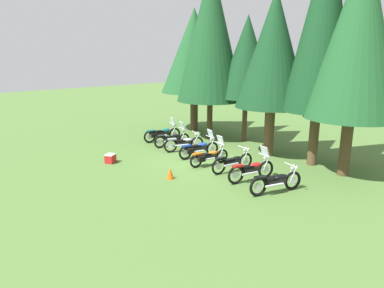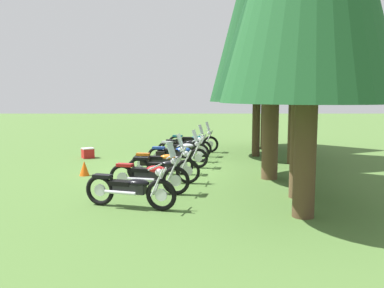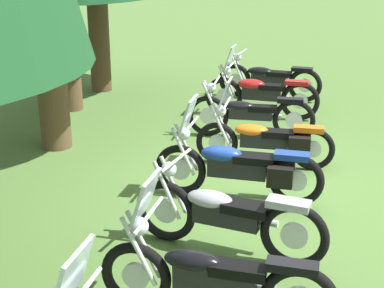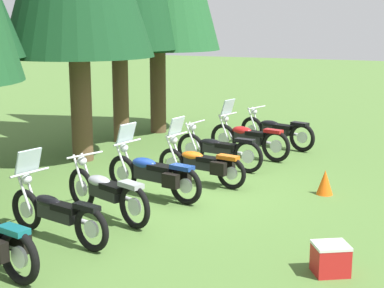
# 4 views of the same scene
# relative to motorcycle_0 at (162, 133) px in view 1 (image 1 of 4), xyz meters

# --- Properties ---
(ground_plane) EXTENTS (80.00, 80.00, 0.00)m
(ground_plane) POSITION_rel_motorcycle_0_xyz_m (4.49, -0.72, -0.49)
(ground_plane) COLOR #4C7033
(motorcycle_0) EXTENTS (0.92, 2.30, 1.38)m
(motorcycle_0) POSITION_rel_motorcycle_0_xyz_m (0.00, 0.00, 0.00)
(motorcycle_0) COLOR black
(motorcycle_0) RESTS_ON ground_plane
(motorcycle_1) EXTENTS (0.79, 2.13, 1.35)m
(motorcycle_1) POSITION_rel_motorcycle_0_xyz_m (1.31, -0.22, -0.04)
(motorcycle_1) COLOR black
(motorcycle_1) RESTS_ON ground_plane
(motorcycle_2) EXTENTS (1.02, 2.09, 1.02)m
(motorcycle_2) POSITION_rel_motorcycle_0_xyz_m (2.50, -0.38, -0.03)
(motorcycle_2) COLOR black
(motorcycle_2) RESTS_ON ground_plane
(motorcycle_3) EXTENTS (0.91, 2.22, 1.36)m
(motorcycle_3) POSITION_rel_motorcycle_0_xyz_m (3.86, -0.58, -0.01)
(motorcycle_3) COLOR black
(motorcycle_3) RESTS_ON ground_plane
(motorcycle_4) EXTENTS (0.81, 2.09, 1.34)m
(motorcycle_4) POSITION_rel_motorcycle_0_xyz_m (5.09, -1.05, -0.04)
(motorcycle_4) COLOR black
(motorcycle_4) RESTS_ON ground_plane
(motorcycle_5) EXTENTS (0.75, 2.21, 1.02)m
(motorcycle_5) POSITION_rel_motorcycle_0_xyz_m (6.43, -0.88, -0.04)
(motorcycle_5) COLOR black
(motorcycle_5) RESTS_ON ground_plane
(motorcycle_6) EXTENTS (0.80, 2.21, 1.39)m
(motorcycle_6) POSITION_rel_motorcycle_0_xyz_m (7.72, -1.16, 0.01)
(motorcycle_6) COLOR black
(motorcycle_6) RESTS_ON ground_plane
(motorcycle_7) EXTENTS (0.94, 2.22, 1.02)m
(motorcycle_7) POSITION_rel_motorcycle_0_xyz_m (9.13, -1.47, -0.03)
(motorcycle_7) COLOR black
(motorcycle_7) RESTS_ON ground_plane
(pine_tree_0) EXTENTS (4.30, 4.30, 7.84)m
(pine_tree_0) POSITION_rel_motorcycle_0_xyz_m (-1.16, 3.54, 4.69)
(pine_tree_0) COLOR #4C3823
(pine_tree_0) RESTS_ON ground_plane
(pine_tree_1) EXTENTS (3.92, 3.92, 10.02)m
(pine_tree_1) POSITION_rel_motorcycle_0_xyz_m (1.24, 2.67, 5.67)
(pine_tree_1) COLOR #42301E
(pine_tree_1) RESTS_ON ground_plane
(pine_tree_2) EXTENTS (3.22, 3.22, 7.12)m
(pine_tree_2) POSITION_rel_motorcycle_0_xyz_m (3.10, 3.72, 4.34)
(pine_tree_2) COLOR #4C3823
(pine_tree_2) RESTS_ON ground_plane
(pine_tree_3) EXTENTS (3.51, 3.51, 8.00)m
(pine_tree_3) POSITION_rel_motorcycle_0_xyz_m (5.86, 2.37, 4.71)
(pine_tree_3) COLOR brown
(pine_tree_3) RESTS_ON ground_plane
(pine_tree_4) EXTENTS (3.11, 3.11, 10.24)m
(pine_tree_4) POSITION_rel_motorcycle_0_xyz_m (8.16, 2.65, 5.87)
(pine_tree_4) COLOR brown
(pine_tree_4) RESTS_ON ground_plane
(pine_tree_5) EXTENTS (3.64, 3.64, 9.24)m
(pine_tree_5) POSITION_rel_motorcycle_0_xyz_m (9.81, 2.35, 5.33)
(pine_tree_5) COLOR #4C3823
(pine_tree_5) RESTS_ON ground_plane
(picnic_cooler) EXTENTS (0.57, 0.59, 0.42)m
(picnic_cooler) POSITION_rel_motorcycle_0_xyz_m (1.75, -4.31, -0.28)
(picnic_cooler) COLOR red
(picnic_cooler) RESTS_ON ground_plane
(traffic_cone) EXTENTS (0.32, 0.32, 0.48)m
(traffic_cone) POSITION_rel_motorcycle_0_xyz_m (5.36, -3.52, -0.25)
(traffic_cone) COLOR #EA590F
(traffic_cone) RESTS_ON ground_plane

